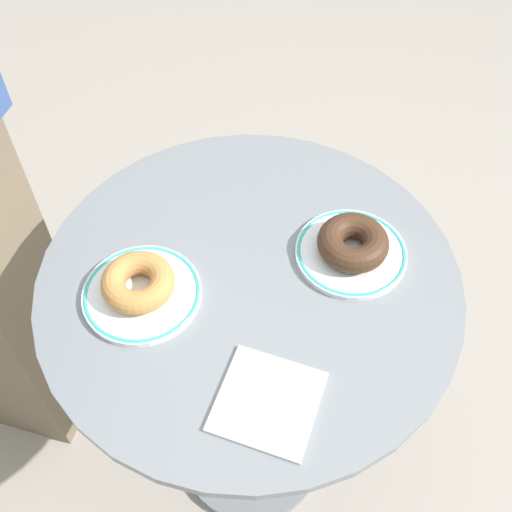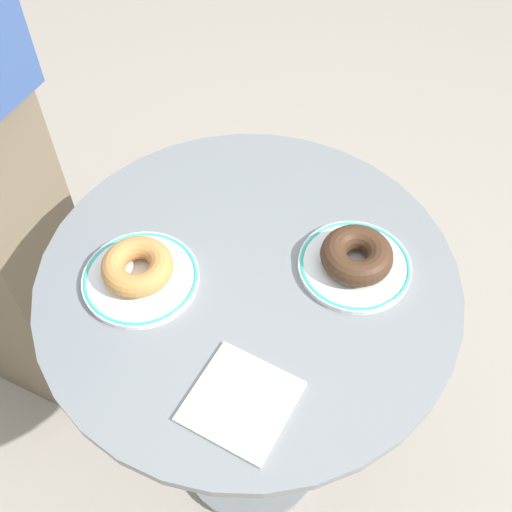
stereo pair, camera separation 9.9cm
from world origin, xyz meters
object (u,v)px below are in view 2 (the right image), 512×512
Objects in this scene: cafe_table at (249,350)px; plate_left at (141,278)px; paper_napkin at (241,401)px; donut_chocolate at (357,255)px; donut_old_fashioned at (137,266)px; plate_right at (355,265)px.

cafe_table is 4.10× the size of plate_left.
cafe_table is 0.33m from paper_napkin.
plate_left is at bearing -168.36° from donut_chocolate.
donut_chocolate is 0.84× the size of paper_napkin.
paper_napkin is (0.19, -0.19, -0.03)m from donut_old_fashioned.
donut_chocolate reaches higher than paper_napkin.
paper_napkin reaches higher than cafe_table.
paper_napkin is (0.19, -0.19, -0.00)m from plate_left.
plate_right is 0.35m from donut_old_fashioned.
donut_old_fashioned reaches higher than plate_right.
paper_napkin is at bearing -44.85° from donut_old_fashioned.
plate_right is at bearing 14.04° from donut_chocolate.
donut_chocolate is at bearing 10.79° from donut_old_fashioned.
donut_chocolate reaches higher than donut_old_fashioned.
paper_napkin is (-0.15, -0.26, -0.00)m from plate_right.
plate_right is (0.34, 0.07, -0.00)m from plate_left.
plate_right is 1.33× the size of paper_napkin.
plate_left reaches higher than paper_napkin.
donut_old_fashioned is at bearing 124.71° from plate_left.
cafe_table is at bearing 95.29° from paper_napkin.
plate_right reaches higher than cafe_table.
donut_chocolate reaches higher than cafe_table.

